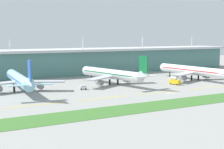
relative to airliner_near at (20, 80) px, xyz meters
The scene contains 12 objects.
ground_plane 80.59m from the airliner_near, 34.56° to the right, with size 600.00×600.00×0.00m, color gray.
terminal_building 91.95m from the airliner_near, 43.95° to the left, with size 288.00×34.00×28.73m.
airliner_near is the anchor object (origin of this frame).
airliner_middle 57.16m from the airliner_near, ahead, with size 48.25×64.47×18.90m.
airliner_far 116.19m from the airliner_near, ahead, with size 48.77×69.99×18.90m.
taxiway_stripe_west 42.08m from the airliner_near, 96.69° to the right, with size 28.00×0.70×0.04m, color yellow.
taxiway_stripe_mid_west 50.96m from the airliner_near, 54.78° to the right, with size 28.00×0.70×0.04m, color yellow.
taxiway_stripe_centre 75.73m from the airliner_near, 33.18° to the right, with size 28.00×0.70×0.04m, color yellow.
taxiway_stripe_mid_east 105.76m from the airliner_near, 23.03° to the right, with size 28.00×0.70×0.04m, color yellow.
grass_verge 95.84m from the airliner_near, 46.23° to the right, with size 300.00×18.00×0.10m, color #3D702D.
fuel_truck 92.78m from the airliner_near, 13.61° to the right, with size 3.80×7.54×4.95m.
baggage_cart 34.82m from the airliner_near, 20.37° to the right, with size 3.90×2.66×2.48m.
Camera 1 is at (-119.10, -143.76, 30.23)m, focal length 56.93 mm.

